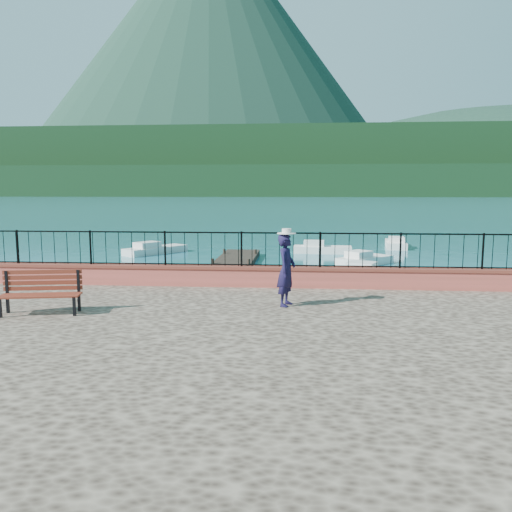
% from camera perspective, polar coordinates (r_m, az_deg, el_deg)
% --- Properties ---
extents(ground, '(2000.00, 2000.00, 0.00)m').
position_cam_1_polar(ground, '(10.99, -2.23, -13.36)').
color(ground, '#19596B').
rests_on(ground, ground).
extents(parapet, '(28.00, 0.46, 0.58)m').
position_cam_1_polar(parapet, '(14.16, -0.45, -2.34)').
color(parapet, '#C14D45').
rests_on(parapet, promenade).
extents(railing, '(27.00, 0.05, 0.95)m').
position_cam_1_polar(railing, '(14.05, -0.45, 0.74)').
color(railing, black).
rests_on(railing, parapet).
extents(dock, '(2.00, 16.00, 0.30)m').
position_cam_1_polar(dock, '(22.74, -3.59, -2.01)').
color(dock, '#2D231C').
rests_on(dock, ground).
extents(far_forest, '(900.00, 60.00, 18.00)m').
position_cam_1_polar(far_forest, '(310.23, 4.53, 8.47)').
color(far_forest, black).
rests_on(far_forest, ground).
extents(foothills, '(900.00, 120.00, 44.00)m').
position_cam_1_polar(foothills, '(370.63, 4.59, 10.33)').
color(foothills, black).
rests_on(foothills, ground).
extents(volcano, '(560.00, 560.00, 380.00)m').
position_cam_1_polar(volcano, '(744.11, -5.20, 22.01)').
color(volcano, '#142D23').
rests_on(volcano, ground).
extents(companion_hill, '(448.00, 384.00, 180.00)m').
position_cam_1_polar(companion_hill, '(610.72, 25.87, 6.44)').
color(companion_hill, '#142D23').
rests_on(companion_hill, ground).
extents(park_bench, '(1.78, 0.86, 0.95)m').
position_cam_1_polar(park_bench, '(12.02, -23.36, -4.76)').
color(park_bench, black).
rests_on(park_bench, promenade).
extents(person, '(0.56, 0.71, 1.71)m').
position_cam_1_polar(person, '(11.74, 3.49, -1.61)').
color(person, black).
rests_on(person, promenade).
extents(hat, '(0.44, 0.44, 0.12)m').
position_cam_1_polar(hat, '(11.63, 3.52, 2.85)').
color(hat, silver).
rests_on(hat, person).
extents(boat_0, '(4.15, 1.84, 0.80)m').
position_cam_1_polar(boat_0, '(17.65, -9.84, -4.07)').
color(boat_0, silver).
rests_on(boat_0, ground).
extents(boat_1, '(3.55, 2.56, 0.80)m').
position_cam_1_polar(boat_1, '(22.38, 13.20, -1.70)').
color(boat_1, silver).
rests_on(boat_1, ground).
extents(boat_2, '(3.28, 3.22, 0.80)m').
position_cam_1_polar(boat_2, '(26.92, 12.31, -0.14)').
color(boat_2, silver).
rests_on(boat_2, ground).
extents(boat_3, '(3.49, 4.10, 0.80)m').
position_cam_1_polar(boat_3, '(31.55, -11.41, 1.00)').
color(boat_3, silver).
rests_on(boat_3, ground).
extents(boat_4, '(3.65, 1.51, 0.80)m').
position_cam_1_polar(boat_4, '(31.52, 7.61, 1.08)').
color(boat_4, silver).
rests_on(boat_4, ground).
extents(boat_5, '(1.82, 4.01, 0.80)m').
position_cam_1_polar(boat_5, '(35.67, 15.69, 1.61)').
color(boat_5, silver).
rests_on(boat_5, ground).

